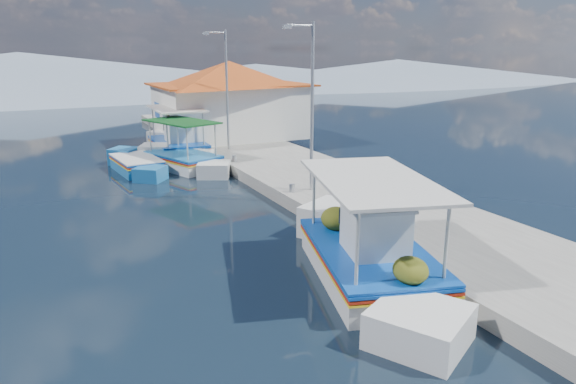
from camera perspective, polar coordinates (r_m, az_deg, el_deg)
name	(u,v)px	position (r m, az deg, el deg)	size (l,w,h in m)	color
ground	(210,238)	(16.27, -8.46, -4.93)	(160.00, 160.00, 0.00)	black
quay	(294,171)	(23.69, 0.65, 2.31)	(5.00, 44.00, 0.50)	#9A9990
bollards	(257,170)	(22.08, -3.34, 2.38)	(0.20, 17.20, 0.30)	#A5A8AD
main_caique	(367,256)	(13.39, 8.54, -6.94)	(4.11, 8.39, 2.88)	silver
caique_green_canopy	(183,160)	(25.80, -11.30, 3.39)	(3.48, 6.46, 2.56)	silver
caique_blue_hull	(137,166)	(25.64, -16.14, 2.77)	(2.08, 5.77, 1.03)	#1C69AB
caique_far	(178,146)	(29.00, -11.87, 4.95)	(2.56, 8.12, 2.84)	silver
harbor_building	(230,98)	(31.60, -6.33, 10.14)	(10.49, 10.49, 4.40)	white
lamp_post_near	(310,99)	(18.97, 2.40, 10.07)	(1.21, 0.14, 6.00)	#A5A8AD
lamp_post_far	(225,84)	(27.20, -6.86, 11.57)	(1.21, 0.14, 6.00)	#A5A8AD
mountain_ridge	(122,77)	(71.55, -17.60, 11.80)	(171.40, 96.00, 5.50)	gray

